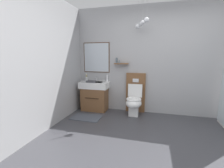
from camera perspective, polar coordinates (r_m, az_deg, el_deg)
ground_plane at (r=2.61m, az=17.42°, el=-24.54°), size 5.66×4.98×0.10m
wall_back at (r=3.99m, az=17.28°, el=8.17°), size 4.46×0.60×2.61m
wall_left at (r=2.95m, az=-28.17°, el=6.87°), size 0.12×3.78×2.61m
bath_mat at (r=3.78m, az=-9.38°, el=-11.89°), size 0.68×0.44×0.01m
vanity_sink_left at (r=4.16m, az=-6.29°, el=-4.11°), size 0.73×0.44×0.76m
tap_on_left_sink at (r=4.21m, az=-5.66°, el=2.10°), size 0.03×0.13×0.11m
toilet at (r=3.89m, az=8.25°, el=-5.48°), size 0.48×0.63×1.00m
toothbrush_cup at (r=4.31m, az=-9.29°, el=2.02°), size 0.07×0.07×0.20m
soap_dispenser at (r=4.11m, az=-1.80°, el=2.17°), size 0.06×0.06×0.20m
folded_hand_towel at (r=3.99m, az=-7.55°, el=0.91°), size 0.22×0.16×0.04m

